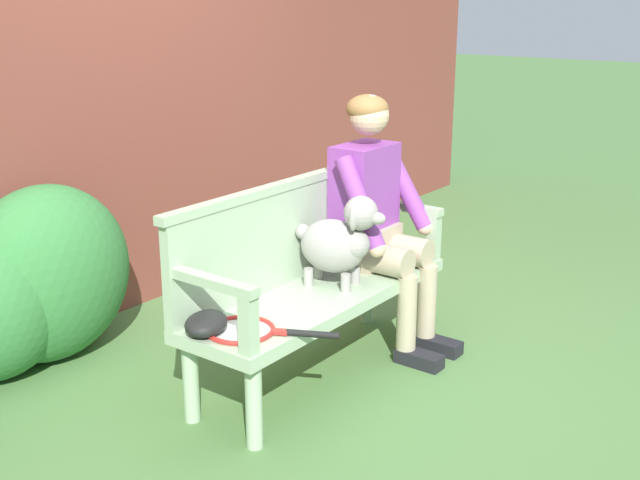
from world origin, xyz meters
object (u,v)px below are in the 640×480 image
garden_bench (320,303)px  baseball_glove (206,323)px  dog_on_bench (340,241)px  person_seated (377,214)px  tennis_racket (247,330)px

garden_bench → baseball_glove: (-0.68, 0.08, 0.11)m
dog_on_bench → baseball_glove: 0.82m
dog_on_bench → baseball_glove: size_ratio=2.06×
garden_bench → person_seated: 0.58m
garden_bench → person_seated: person_seated is taller
person_seated → baseball_glove: bearing=175.8°
baseball_glove → dog_on_bench: bearing=-31.6°
tennis_racket → baseball_glove: bearing=130.7°
garden_bench → baseball_glove: bearing=173.6°
garden_bench → tennis_racket: (-0.57, -0.05, 0.07)m
tennis_racket → baseball_glove: 0.17m
dog_on_bench → baseball_glove: dog_on_bench is taller
garden_bench → person_seated: size_ratio=1.18×
person_seated → baseball_glove: 1.18m
garden_bench → tennis_racket: bearing=-175.0°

